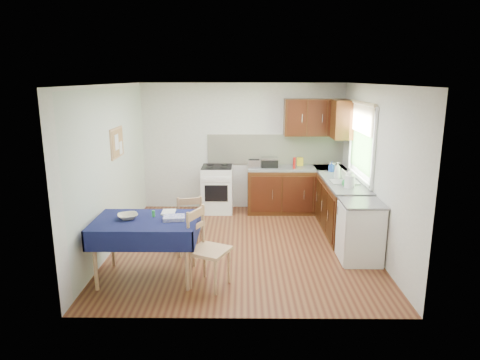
{
  "coord_description": "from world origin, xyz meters",
  "views": [
    {
      "loc": [
        0.02,
        -6.34,
        2.6
      ],
      "look_at": [
        -0.04,
        0.05,
        1.06
      ],
      "focal_mm": 32.0,
      "sensor_mm": 36.0,
      "label": 1
    }
  ],
  "objects_px": {
    "chair_near": "(206,246)",
    "toaster": "(254,164)",
    "chair_far": "(189,223)",
    "kettle": "(350,180)",
    "dish_rack": "(345,181)",
    "sandwich_press": "(269,162)",
    "dining_table": "(146,227)"
  },
  "relations": [
    {
      "from": "chair_far",
      "to": "kettle",
      "type": "distance_m",
      "value": 2.6
    },
    {
      "from": "dining_table",
      "to": "dish_rack",
      "type": "height_order",
      "value": "dish_rack"
    },
    {
      "from": "chair_far",
      "to": "kettle",
      "type": "height_order",
      "value": "kettle"
    },
    {
      "from": "dish_rack",
      "to": "kettle",
      "type": "relative_size",
      "value": 1.66
    },
    {
      "from": "kettle",
      "to": "chair_near",
      "type": "bearing_deg",
      "value": -144.47
    },
    {
      "from": "chair_far",
      "to": "chair_near",
      "type": "xyz_separation_m",
      "value": [
        0.34,
        -1.01,
        0.05
      ]
    },
    {
      "from": "kettle",
      "to": "chair_far",
      "type": "bearing_deg",
      "value": -168.21
    },
    {
      "from": "chair_near",
      "to": "sandwich_press",
      "type": "relative_size",
      "value": 3.18
    },
    {
      "from": "toaster",
      "to": "sandwich_press",
      "type": "relative_size",
      "value": 0.74
    },
    {
      "from": "kettle",
      "to": "dish_rack",
      "type": "bearing_deg",
      "value": 89.96
    },
    {
      "from": "chair_far",
      "to": "dish_rack",
      "type": "bearing_deg",
      "value": -176.99
    },
    {
      "from": "dining_table",
      "to": "dish_rack",
      "type": "xyz_separation_m",
      "value": [
        2.94,
        1.66,
        0.22
      ]
    },
    {
      "from": "sandwich_press",
      "to": "dish_rack",
      "type": "relative_size",
      "value": 0.71
    },
    {
      "from": "kettle",
      "to": "toaster",
      "type": "bearing_deg",
      "value": 135.09
    },
    {
      "from": "chair_near",
      "to": "toaster",
      "type": "bearing_deg",
      "value": 12.33
    },
    {
      "from": "sandwich_press",
      "to": "dish_rack",
      "type": "height_order",
      "value": "dish_rack"
    },
    {
      "from": "dish_rack",
      "to": "kettle",
      "type": "xyz_separation_m",
      "value": [
        -0.0,
        -0.32,
        0.09
      ]
    },
    {
      "from": "sandwich_press",
      "to": "chair_far",
      "type": "bearing_deg",
      "value": -145.54
    },
    {
      "from": "dish_rack",
      "to": "toaster",
      "type": "bearing_deg",
      "value": 145.89
    },
    {
      "from": "dining_table",
      "to": "chair_far",
      "type": "xyz_separation_m",
      "value": [
        0.45,
        0.81,
        -0.22
      ]
    },
    {
      "from": "chair_far",
      "to": "chair_near",
      "type": "bearing_deg",
      "value": 93.03
    },
    {
      "from": "dining_table",
      "to": "chair_near",
      "type": "bearing_deg",
      "value": 3.29
    },
    {
      "from": "chair_near",
      "to": "dish_rack",
      "type": "relative_size",
      "value": 2.26
    },
    {
      "from": "dining_table",
      "to": "sandwich_press",
      "type": "relative_size",
      "value": 4.22
    },
    {
      "from": "chair_near",
      "to": "dish_rack",
      "type": "xyz_separation_m",
      "value": [
        2.15,
        1.86,
        0.39
      ]
    },
    {
      "from": "chair_near",
      "to": "sandwich_press",
      "type": "xyz_separation_m",
      "value": [
        0.98,
        3.13,
        0.46
      ]
    },
    {
      "from": "toaster",
      "to": "dish_rack",
      "type": "bearing_deg",
      "value": -36.46
    },
    {
      "from": "chair_near",
      "to": "toaster",
      "type": "relative_size",
      "value": 4.3
    },
    {
      "from": "chair_near",
      "to": "dish_rack",
      "type": "height_order",
      "value": "dish_rack"
    },
    {
      "from": "dining_table",
      "to": "chair_far",
      "type": "relative_size",
      "value": 1.45
    },
    {
      "from": "chair_near",
      "to": "dining_table",
      "type": "bearing_deg",
      "value": 100.65
    },
    {
      "from": "toaster",
      "to": "dish_rack",
      "type": "relative_size",
      "value": 0.53
    }
  ]
}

